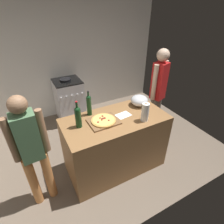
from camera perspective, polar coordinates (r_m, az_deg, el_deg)
The scene contains 13 objects.
ground_plane at distance 3.50m, azimuth -8.10°, elevation -10.34°, with size 4.65×3.32×0.02m, color #6B5B4C.
kitchen_wall_rear at distance 4.11m, azimuth -16.91°, elevation 16.13°, with size 4.65×0.10×2.60m, color #BCB7AD.
counter at distance 2.78m, azimuth 0.98°, elevation -10.06°, with size 1.48×0.75×0.93m, color olive.
cutting_board at distance 2.41m, azimuth -2.71°, elevation -3.05°, with size 0.40×0.32×0.02m, color brown.
pizza at distance 2.40m, azimuth -2.73°, elevation -2.64°, with size 0.33×0.33×0.03m.
mixing_bowl at distance 2.80m, azimuth 8.78°, elevation 3.70°, with size 0.27×0.27×0.17m.
paper_towel_roll at distance 2.42m, azimuth 10.56°, elevation -0.07°, with size 0.10×0.10×0.26m.
wine_bottle_dark at distance 2.28m, azimuth -10.84°, elevation -1.33°, with size 0.08×0.08×0.37m.
wine_bottle_clear at distance 2.51m, azimuth -7.40°, elevation 2.41°, with size 0.07×0.07×0.37m.
recipe_sheet at distance 2.56m, azimuth 3.67°, elevation -0.99°, with size 0.21×0.15×0.00m, color white.
stove at distance 4.04m, azimuth -13.47°, elevation 3.64°, with size 0.55×0.58×0.98m.
person_in_stripes at distance 2.25m, azimuth -24.37°, elevation -10.64°, with size 0.40×0.21×1.58m.
person_in_red at distance 3.25m, azimuth 14.49°, elevation 6.63°, with size 0.37×0.26×1.71m.
Camera 1 is at (-0.78, -1.13, 2.32)m, focal length 28.53 mm.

